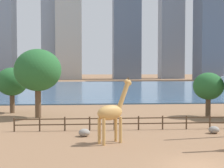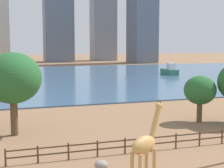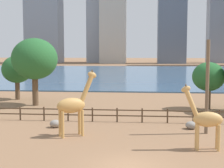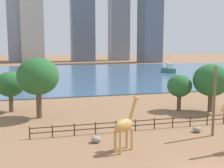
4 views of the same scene
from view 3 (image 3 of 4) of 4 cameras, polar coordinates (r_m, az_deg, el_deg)
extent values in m
plane|color=#8C6647|center=(99.15, 4.73, 1.81)|extent=(400.00, 400.00, 0.00)
cube|color=#3D6084|center=(96.15, 4.72, 1.75)|extent=(180.00, 86.00, 0.20)
cylinder|color=tan|center=(23.35, 14.04, -8.65)|extent=(0.20, 0.20, 1.74)
cylinder|color=tan|center=(23.87, 13.85, -8.33)|extent=(0.20, 0.20, 1.74)
cylinder|color=tan|center=(23.59, 17.32, -8.59)|extent=(0.20, 0.20, 1.74)
cylinder|color=tan|center=(24.11, 17.05, -8.28)|extent=(0.20, 0.20, 1.74)
ellipsoid|color=tan|center=(23.47, 15.65, -5.68)|extent=(1.93, 0.78, 1.01)
cylinder|color=tan|center=(23.11, 13.05, -3.04)|extent=(1.03, 0.32, 1.90)
ellipsoid|color=tan|center=(22.95, 12.18, -0.84)|extent=(0.73, 0.32, 0.61)
cone|color=brown|center=(22.84, 12.21, -0.13)|extent=(0.09, 0.09, 0.18)
cone|color=brown|center=(23.00, 12.17, -0.09)|extent=(0.09, 0.09, 0.18)
cylinder|color=tan|center=(27.09, -5.43, -6.21)|extent=(0.32, 0.32, 2.03)
cylinder|color=tan|center=(26.52, -4.95, -6.47)|extent=(0.32, 0.32, 2.03)
cylinder|color=tan|center=(26.61, -8.62, -6.47)|extent=(0.32, 0.32, 2.03)
cylinder|color=tan|center=(26.02, -8.21, -6.74)|extent=(0.32, 0.32, 2.03)
ellipsoid|color=tan|center=(26.30, -6.82, -3.56)|extent=(2.38, 1.92, 1.17)
cylinder|color=tan|center=(26.57, -4.22, -0.70)|extent=(1.25, 0.95, 2.20)
ellipsoid|color=tan|center=(26.65, -3.33, 1.53)|extent=(0.92, 0.75, 0.72)
cone|color=brown|center=(26.71, -3.40, 2.28)|extent=(0.15, 0.15, 0.21)
cone|color=brown|center=(26.54, -3.25, 2.26)|extent=(0.15, 0.15, 0.21)
cylinder|color=brown|center=(27.78, 15.55, -0.50)|extent=(0.28, 0.28, 7.39)
ellipsoid|color=gray|center=(29.82, -9.40, -6.52)|extent=(0.97, 0.87, 0.66)
ellipsoid|color=gray|center=(29.60, 13.04, -6.69)|extent=(0.96, 0.86, 0.65)
cylinder|color=#4C3826|center=(33.53, -15.01, -4.72)|extent=(0.14, 0.14, 1.30)
cylinder|color=#4C3826|center=(32.81, -11.24, -4.86)|extent=(0.14, 0.14, 1.30)
cylinder|color=#4C3826|center=(32.25, -7.32, -4.98)|extent=(0.14, 0.14, 1.30)
cylinder|color=#4C3826|center=(31.83, -3.28, -5.09)|extent=(0.14, 0.14, 1.30)
cylinder|color=#4C3826|center=(31.58, 0.86, -5.16)|extent=(0.14, 0.14, 1.30)
cylinder|color=#4C3826|center=(31.49, 5.03, -5.21)|extent=(0.14, 0.14, 1.30)
cylinder|color=#4C3826|center=(31.57, 9.21, -5.24)|extent=(0.14, 0.14, 1.30)
cylinder|color=#4C3826|center=(31.82, 13.35, -5.24)|extent=(0.14, 0.14, 1.30)
cylinder|color=#4C3826|center=(32.22, 17.40, -5.21)|extent=(0.14, 0.14, 1.30)
cube|color=#4C3826|center=(31.42, 3.68, -4.39)|extent=(26.10, 0.08, 0.10)
cube|color=#4C3826|center=(31.52, 3.67, -5.32)|extent=(26.10, 0.08, 0.10)
cylinder|color=brown|center=(41.86, -12.63, -1.19)|extent=(0.70, 0.70, 3.39)
ellipsoid|color=#26602D|center=(41.59, -12.75, 4.11)|extent=(5.43, 5.43, 4.89)
cylinder|color=brown|center=(47.46, -15.43, -1.04)|extent=(0.62, 0.62, 2.44)
ellipsoid|color=#26602D|center=(47.23, -15.52, 2.36)|extent=(4.02, 4.02, 3.62)
cylinder|color=brown|center=(39.97, 15.66, -2.44)|extent=(0.59, 0.59, 2.20)
ellipsoid|color=#26602D|center=(39.70, 15.75, 1.19)|extent=(3.60, 3.60, 3.24)
camera|label=1|loc=(7.42, -89.63, -5.74)|focal=55.00mm
camera|label=2|loc=(15.33, -62.68, 10.85)|focal=55.00mm
camera|label=4|loc=(13.15, -77.19, 14.12)|focal=45.00mm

